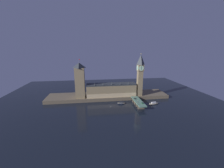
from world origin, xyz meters
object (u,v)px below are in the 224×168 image
car_northbound_lead (135,99)px  pedestrian_far_rail (133,98)px  victoria_tower (80,80)px  boat_upstream (121,103)px  pedestrian_near_rail (137,103)px  car_southbound_lead (142,103)px  boat_downstream (154,104)px  clock_tower (140,74)px  street_lamp_near (138,102)px

car_northbound_lead → pedestrian_far_rail: bearing=176.0°
victoria_tower → boat_upstream: size_ratio=5.10×
car_northbound_lead → pedestrian_near_rail: (-2.59, -19.48, 0.23)m
car_northbound_lead → car_southbound_lead: (5.17, -21.48, 0.10)m
pedestrian_far_rail → boat_upstream: 22.59m
victoria_tower → car_southbound_lead: 110.19m
car_southbound_lead → pedestrian_near_rail: (-7.76, 2.00, 0.14)m
pedestrian_far_rail → boat_downstream: pedestrian_far_rail is taller
victoria_tower → pedestrian_far_rail: victoria_tower is taller
car_southbound_lead → pedestrian_far_rail: size_ratio=2.27×
car_southbound_lead → pedestrian_near_rail: bearing=165.6°
clock_tower → boat_upstream: bearing=-150.1°
victoria_tower → street_lamp_near: size_ratio=10.13×
pedestrian_near_rail → boat_upstream: (-21.40, 18.48, -7.00)m
victoria_tower → car_southbound_lead: size_ratio=15.96×
street_lamp_near → boat_downstream: size_ratio=0.36×
car_northbound_lead → pedestrian_near_rail: 19.66m
car_southbound_lead → pedestrian_far_rail: pedestrian_far_rail is taller
car_southbound_lead → boat_upstream: car_southbound_lead is taller
car_northbound_lead → pedestrian_near_rail: size_ratio=2.87×
victoria_tower → boat_upstream: victoria_tower is taller
victoria_tower → pedestrian_near_rail: bearing=-26.5°
victoria_tower → boat_upstream: bearing=-20.8°
boat_downstream → street_lamp_near: bearing=-155.3°
clock_tower → street_lamp_near: (-17.16, -45.61, -34.44)m
pedestrian_near_rail → street_lamp_near: street_lamp_near is taller
victoria_tower → car_southbound_lead: (96.05, -45.93, -28.38)m
car_southbound_lead → car_northbound_lead: bearing=103.5°
car_northbound_lead → pedestrian_far_rail: pedestrian_far_rail is taller
pedestrian_far_rail → street_lamp_near: size_ratio=0.28×
car_northbound_lead → pedestrian_far_rail: size_ratio=2.53×
victoria_tower → street_lamp_near: victoria_tower is taller
car_northbound_lead → street_lamp_near: bearing=-96.9°
street_lamp_near → pedestrian_near_rail: bearing=85.6°
car_northbound_lead → boat_downstream: size_ratio=0.26×
car_northbound_lead → boat_upstream: (-23.99, -1.01, -6.77)m
victoria_tower → street_lamp_near: (87.90, -49.07, -24.97)m
clock_tower → victoria_tower: clock_tower is taller
victoria_tower → pedestrian_near_rail: 102.59m
pedestrian_far_rail → boat_downstream: bearing=-17.9°
victoria_tower → car_northbound_lead: size_ratio=14.31×
victoria_tower → boat_upstream: (66.90, -25.45, -35.24)m
clock_tower → victoria_tower: 105.54m
victoria_tower → pedestrian_far_rail: bearing=-15.4°
pedestrian_far_rail → boat_upstream: size_ratio=0.14×
pedestrian_far_rail → pedestrian_near_rail: bearing=-90.0°
car_northbound_lead → pedestrian_far_rail: (-2.59, 0.18, 0.36)m
car_southbound_lead → boat_downstream: (23.67, 11.52, -6.64)m
boat_downstream → clock_tower: bearing=115.4°
clock_tower → car_southbound_lead: clock_tower is taller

